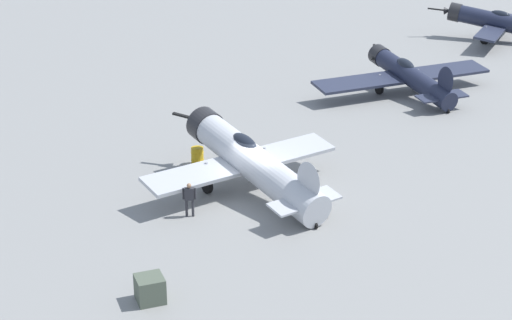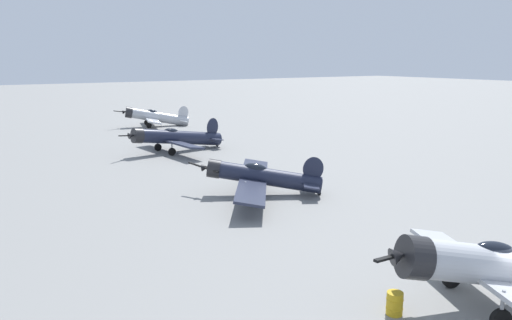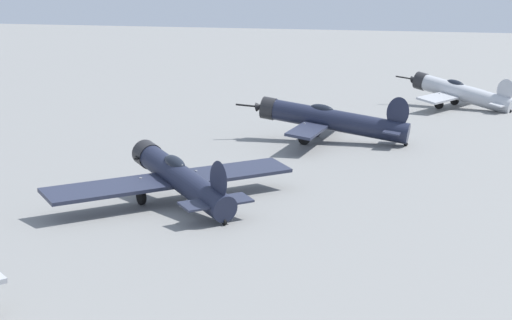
{
  "view_description": "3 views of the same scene",
  "coord_description": "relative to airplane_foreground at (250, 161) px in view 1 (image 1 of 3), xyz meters",
  "views": [
    {
      "loc": [
        -17.46,
        29.58,
        15.21
      ],
      "look_at": [
        0.0,
        -0.0,
        1.8
      ],
      "focal_mm": 56.01,
      "sensor_mm": 36.0,
      "label": 1
    },
    {
      "loc": [
        18.59,
        9.99,
        9.8
      ],
      "look_at": [
        -2.55,
        -23.48,
        1.6
      ],
      "focal_mm": 34.34,
      "sensor_mm": 36.0,
      "label": 2
    },
    {
      "loc": [
        -18.73,
        15.07,
        10.19
      ],
      "look_at": [
        -2.55,
        -23.48,
        1.6
      ],
      "focal_mm": 57.71,
      "sensor_mm": 36.0,
      "label": 3
    }
  ],
  "objects": [
    {
      "name": "ground_plane",
      "position": [
        -0.46,
        0.2,
        -1.62
      ],
      "size": [
        400.0,
        400.0,
        0.0
      ],
      "primitive_type": "plane",
      "color": "gray"
    },
    {
      "name": "airplane_mid_apron",
      "position": [
        -0.66,
        -19.07,
        -0.25
      ],
      "size": [
        9.31,
        11.81,
        2.95
      ],
      "rotation": [
        0.0,
        0.0,
        5.69
      ],
      "color": "#1E2338",
      "rests_on": "ground_plane"
    },
    {
      "name": "ground_crew_mechanic",
      "position": [
        0.93,
        3.63,
        -0.66
      ],
      "size": [
        0.54,
        0.4,
        1.58
      ],
      "rotation": [
        0.0,
        0.0,
        2.1
      ],
      "color": "#2D2D33",
      "rests_on": "ground_plane"
    },
    {
      "name": "fuel_drum",
      "position": [
        4.2,
        -1.74,
        -1.16
      ],
      "size": [
        0.68,
        0.68,
        0.92
      ],
      "color": "gold",
      "rests_on": "ground_plane"
    },
    {
      "name": "airplane_foreground",
      "position": [
        0.0,
        0.0,
        0.0
      ],
      "size": [
        10.55,
        10.04,
        3.2
      ],
      "rotation": [
        0.0,
        0.0,
        5.87
      ],
      "color": "#B7BABF",
      "rests_on": "ground_plane"
    },
    {
      "name": "equipment_crate",
      "position": [
        -1.93,
        10.2,
        -1.14
      ],
      "size": [
        1.39,
        1.39,
        0.96
      ],
      "rotation": [
        0.0,
        0.0,
        0.9
      ],
      "color": "#4C5647",
      "rests_on": "ground_plane"
    },
    {
      "name": "airplane_far_line",
      "position": [
        -2.17,
        -38.15,
        -0.07
      ],
      "size": [
        12.07,
        11.74,
        3.39
      ],
      "rotation": [
        0.0,
        0.0,
        6.37
      ],
      "color": "#1E2338",
      "rests_on": "ground_plane"
    }
  ]
}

